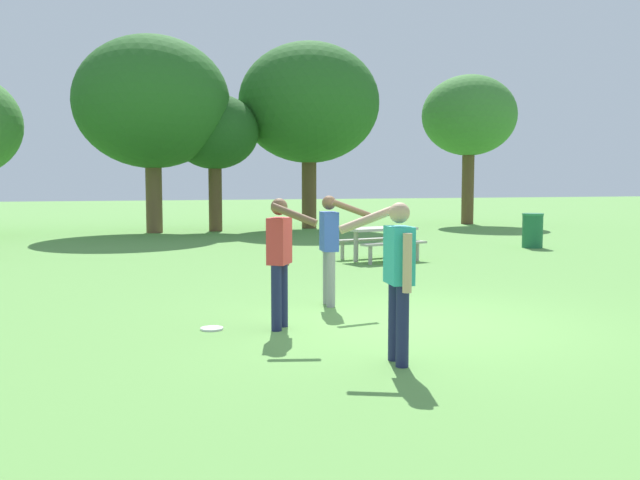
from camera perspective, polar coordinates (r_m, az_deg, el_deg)
The scene contains 11 objects.
ground_plane at distance 9.18m, azimuth 7.09°, elevation -6.78°, with size 120.00×120.00×0.00m, color #609947.
person_thrower at distance 10.20m, azimuth 0.82°, elevation -0.11°, with size 0.66×0.67×1.64m.
person_catcher at distance 6.98m, azimuth 6.44°, elevation -2.47°, with size 0.66×0.67×1.64m.
person_bystander at distance 8.60m, azimuth -3.30°, elevation -1.06°, with size 0.55×0.82×1.64m.
frisbee at distance 8.79m, azimuth -8.94°, elevation -7.25°, with size 0.29×0.29×0.03m, color white.
picnic_table_near at distance 16.19m, azimuth 4.95°, elevation 0.31°, with size 1.97×1.76×0.77m.
trash_can_beside_table at distance 20.06m, azimuth 17.17°, elevation 0.76°, with size 0.59×0.59×0.96m.
tree_far_right at distance 25.58m, azimuth -13.72°, elevation 10.96°, with size 5.49×5.49×6.97m.
tree_slender_mid at distance 25.86m, azimuth -8.72°, elevation 8.75°, with size 3.24×3.24×5.05m.
tree_back_left at distance 27.33m, azimuth -0.92°, elevation 11.22°, with size 5.48×5.48×7.22m.
tree_back_right at distance 30.61m, azimuth 12.23°, elevation 9.95°, with size 4.03×4.03×6.37m.
Camera 1 is at (-3.83, -8.13, 1.85)m, focal length 38.68 mm.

